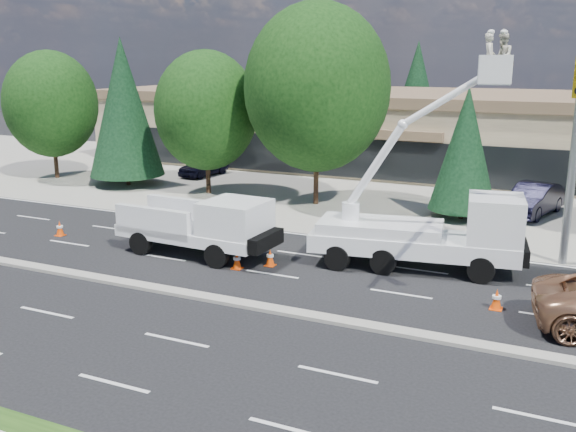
% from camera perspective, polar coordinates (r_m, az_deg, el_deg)
% --- Properties ---
extents(ground, '(140.00, 140.00, 0.00)m').
position_cam_1_polar(ground, '(21.83, -5.14, -7.72)').
color(ground, black).
rests_on(ground, ground).
extents(concrete_apron, '(140.00, 22.00, 0.01)m').
position_cam_1_polar(concrete_apron, '(39.73, 9.23, 2.15)').
color(concrete_apron, gray).
rests_on(concrete_apron, ground).
extents(road_median, '(120.00, 0.55, 0.12)m').
position_cam_1_polar(road_median, '(21.80, -5.14, -7.57)').
color(road_median, gray).
rests_on(road_median, ground).
extents(strip_mall, '(50.40, 15.40, 5.50)m').
position_cam_1_polar(strip_mall, '(48.88, 12.52, 7.57)').
color(strip_mall, tan).
rests_on(strip_mall, ground).
extents(tree_front_a, '(6.11, 6.11, 8.48)m').
position_cam_1_polar(tree_front_a, '(45.86, -20.33, 9.31)').
color(tree_front_a, '#332114').
rests_on(tree_front_a, ground).
extents(tree_front_b, '(4.68, 4.68, 9.23)m').
position_cam_1_polar(tree_front_b, '(41.87, -14.39, 9.34)').
color(tree_front_b, '#332114').
rests_on(tree_front_b, ground).
extents(tree_front_c, '(6.10, 6.10, 8.46)m').
position_cam_1_polar(tree_front_c, '(38.41, -7.28, 9.28)').
color(tree_front_c, '#332114').
rests_on(tree_front_c, ground).
extents(tree_front_d, '(7.89, 7.89, 10.95)m').
position_cam_1_polar(tree_front_d, '(35.15, 2.60, 11.33)').
color(tree_front_d, '#332114').
rests_on(tree_front_d, ground).
extents(tree_front_e, '(3.39, 3.39, 6.69)m').
position_cam_1_polar(tree_front_e, '(33.27, 15.49, 5.79)').
color(tree_front_e, '#332114').
rests_on(tree_front_e, ground).
extents(tree_back_a, '(4.69, 4.69, 9.25)m').
position_cam_1_polar(tree_back_a, '(65.95, -0.77, 11.35)').
color(tree_back_a, '#332114').
rests_on(tree_back_a, ground).
extents(tree_back_b, '(4.79, 4.79, 9.44)m').
position_cam_1_polar(tree_back_b, '(61.29, 11.37, 10.97)').
color(tree_back_b, '#332114').
rests_on(tree_back_b, ground).
extents(utility_pickup, '(6.60, 2.84, 2.48)m').
position_cam_1_polar(utility_pickup, '(26.67, -7.53, -1.40)').
color(utility_pickup, white).
rests_on(utility_pickup, ground).
extents(bucket_truck, '(8.19, 3.56, 8.97)m').
position_cam_1_polar(bucket_truck, '(25.11, 12.92, -0.51)').
color(bucket_truck, white).
rests_on(bucket_truck, ground).
extents(traffic_cone_a, '(0.40, 0.40, 0.70)m').
position_cam_1_polar(traffic_cone_a, '(31.38, -19.62, -1.05)').
color(traffic_cone_a, '#FE4A08').
rests_on(traffic_cone_a, ground).
extents(traffic_cone_b, '(0.40, 0.40, 0.70)m').
position_cam_1_polar(traffic_cone_b, '(25.08, -4.56, -3.95)').
color(traffic_cone_b, '#FE4A08').
rests_on(traffic_cone_b, ground).
extents(traffic_cone_c, '(0.40, 0.40, 0.70)m').
position_cam_1_polar(traffic_cone_c, '(25.37, -1.60, -3.70)').
color(traffic_cone_c, '#FE4A08').
rests_on(traffic_cone_c, ground).
extents(traffic_cone_d, '(0.40, 0.40, 0.70)m').
position_cam_1_polar(traffic_cone_d, '(22.20, 18.05, -7.05)').
color(traffic_cone_d, '#FE4A08').
rests_on(traffic_cone_d, ground).
extents(parked_car_west, '(2.11, 4.34, 1.43)m').
position_cam_1_polar(parked_car_west, '(44.90, -7.49, 4.50)').
color(parked_car_west, black).
rests_on(parked_car_west, ground).
extents(parked_car_east, '(3.07, 5.29, 1.65)m').
position_cam_1_polar(parked_car_east, '(35.67, 20.94, 1.39)').
color(parked_car_east, black).
rests_on(parked_car_east, ground).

